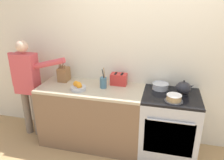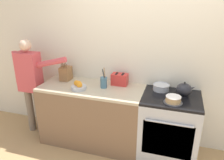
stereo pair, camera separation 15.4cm
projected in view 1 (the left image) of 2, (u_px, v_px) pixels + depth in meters
The scene contains 11 objects.
wall_back at pixel (147, 56), 3.04m from camera, with size 8.00×0.04×2.60m.
counter_cabinet at pixel (92, 115), 3.21m from camera, with size 1.47×0.64×0.89m.
stove_range at pixel (169, 125), 2.96m from camera, with size 0.73×0.67×0.89m.
layer_cake at pixel (174, 98), 2.63m from camera, with size 0.22×0.22×0.08m.
tea_kettle at pixel (183, 88), 2.81m from camera, with size 0.24×0.19×0.19m.
mixing_bowl at pixel (160, 86), 2.97m from camera, with size 0.22×0.22×0.09m.
knife_block at pixel (64, 74), 3.25m from camera, with size 0.14×0.18×0.28m.
utensil_crock at pixel (103, 82), 3.00m from camera, with size 0.09×0.09×0.30m.
fruit_bowl at pixel (78, 87), 2.95m from camera, with size 0.21×0.21×0.11m.
toaster at pixel (119, 79), 3.11m from camera, with size 0.24×0.14×0.17m.
person_baker at pixel (28, 81), 3.25m from camera, with size 0.89×0.20×1.51m.
Camera 1 is at (0.23, -2.33, 2.08)m, focal length 35.00 mm.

